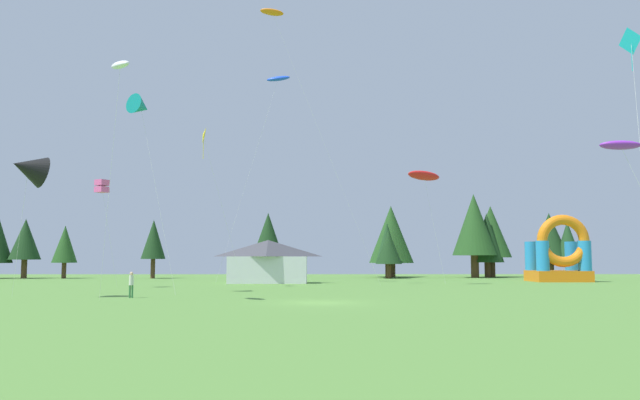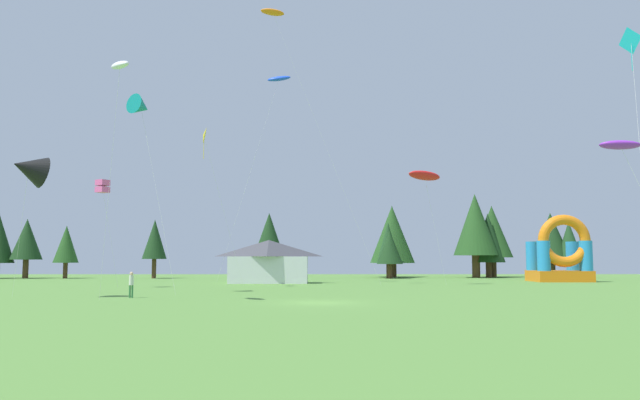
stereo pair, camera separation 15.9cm
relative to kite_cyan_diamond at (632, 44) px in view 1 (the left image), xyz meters
The scene contains 26 objects.
ground_plane 22.69m from the kite_cyan_diamond, behind, with size 120.00×120.00×0.00m, color #548438.
kite_cyan_diamond is the anchor object (origin of this frame).
kite_red_parafoil 26.13m from the kite_cyan_diamond, 106.89° to the left, with size 3.77×2.31×10.90m.
kite_yellow_diamond 33.60m from the kite_cyan_diamond, 144.57° to the left, with size 3.37×4.63×13.46m.
kite_purple_parafoil 7.29m from the kite_cyan_diamond, 129.05° to the right, with size 4.26×1.26×8.52m.
kite_black_delta 36.74m from the kite_cyan_diamond, behind, with size 3.05×3.04×9.35m.
kite_teal_delta 32.48m from the kite_cyan_diamond, 159.76° to the left, with size 4.33×3.09×14.38m.
kite_pink_box 40.73m from the kite_cyan_diamond, 152.20° to the left, with size 1.60×2.32×9.05m.
kite_blue_parafoil 36.58m from the kite_cyan_diamond, 126.53° to the left, with size 7.34×1.03×21.19m.
kite_orange_parafoil 33.25m from the kite_cyan_diamond, 133.59° to the left, with size 11.08×0.93×25.75m.
kite_white_parafoil 29.16m from the kite_cyan_diamond, behind, with size 2.45×3.08×14.22m.
person_midfield 32.89m from the kite_cyan_diamond, 168.17° to the left, with size 0.30×0.30×1.64m.
inflatable_orange_dome 35.48m from the kite_cyan_diamond, 76.01° to the left, with size 5.72×4.79×6.98m.
festival_tent 38.62m from the kite_cyan_diamond, 127.68° to the left, with size 7.69×3.79×4.26m.
tree_row_1 69.08m from the kite_cyan_diamond, 140.74° to the left, with size 3.73×3.73×7.23m.
tree_row_2 65.49m from the kite_cyan_diamond, 138.06° to the left, with size 2.98×2.98×6.41m.
tree_row_3 57.87m from the kite_cyan_diamond, 130.89° to the left, with size 2.95×2.95×7.12m.
tree_row_4 52.15m from the kite_cyan_diamond, 117.35° to the left, with size 3.98×3.98×8.14m.
tree_row_5 45.71m from the kite_cyan_diamond, 101.39° to the left, with size 2.85×2.85×6.84m.
tree_row_6 44.78m from the kite_cyan_diamond, 101.61° to the left, with size 3.20×3.20×5.78m.
tree_row_7 48.99m from the kite_cyan_diamond, 99.37° to the left, with size 5.74×5.74×9.19m.
tree_row_8 46.20m from the kite_cyan_diamond, 86.96° to the left, with size 5.52×5.52×10.54m.
tree_row_9 47.37m from the kite_cyan_diamond, 84.80° to the left, with size 4.18×4.18×8.12m.
tree_row_10 48.61m from the kite_cyan_diamond, 83.88° to the left, with size 5.16×5.16×9.21m.
tree_row_11 49.96m from the kite_cyan_diamond, 75.06° to the left, with size 4.88×4.88×8.27m.
tree_row_12 49.43m from the kite_cyan_diamond, 72.56° to the left, with size 3.57×3.57×7.13m.
Camera 1 is at (-0.42, -36.18, 2.57)m, focal length 35.66 mm.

